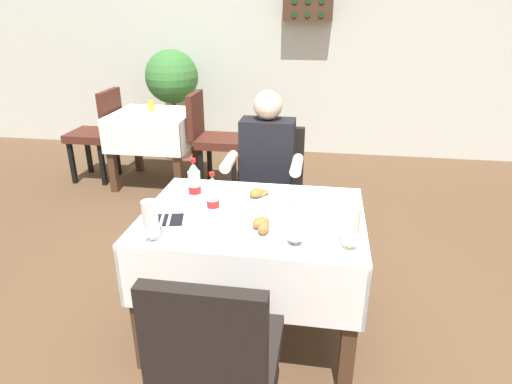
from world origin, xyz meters
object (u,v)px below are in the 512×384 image
napkin_cutlery_set (166,220)px  plate_far_diner (260,194)px  seated_diner_far (266,174)px  background_chair_right (211,134)px  background_chair_left (99,130)px  chair_near_camera_side (217,358)px  main_dining_table (253,242)px  wall_bottle_rack (308,1)px  beer_glass_right (351,228)px  potted_plant_corner (173,87)px  plate_near_camera (259,227)px  cola_bottle_secondary (194,184)px  cola_bottle_primary (213,198)px  beer_glass_left (296,222)px  beer_glass_middle (150,220)px  background_table_tumbler (151,106)px  chair_far_diner_seat (272,189)px  background_dining_table (154,132)px

napkin_cutlery_set → plate_far_diner: bearing=40.9°
seated_diner_far → background_chair_right: 1.64m
background_chair_left → napkin_cutlery_set: bearing=-55.5°
chair_near_camera_side → background_chair_left: 3.59m
main_dining_table → wall_bottle_rack: 3.58m
beer_glass_right → wall_bottle_rack: 3.81m
beer_glass_right → potted_plant_corner: size_ratio=0.16×
plate_near_camera → napkin_cutlery_set: size_ratio=1.28×
plate_far_diner → background_chair_right: (-0.79, 1.94, -0.22)m
plate_near_camera → cola_bottle_secondary: bearing=146.1°
seated_diner_far → potted_plant_corner: 2.76m
chair_near_camera_side → cola_bottle_primary: 0.83m
chair_near_camera_side → beer_glass_left: beer_glass_left is taller
beer_glass_left → background_chair_left: 3.34m
cola_bottle_primary → napkin_cutlery_set: (-0.23, -0.08, -0.10)m
beer_glass_middle → potted_plant_corner: bearing=107.4°
background_chair_left → background_chair_right: bearing=0.0°
main_dining_table → potted_plant_corner: size_ratio=0.89×
main_dining_table → plate_near_camera: (0.06, -0.19, 0.19)m
plate_near_camera → cola_bottle_primary: 0.29m
cola_bottle_primary → cola_bottle_secondary: size_ratio=0.95×
beer_glass_left → beer_glass_middle: beer_glass_left is taller
main_dining_table → plate_near_camera: size_ratio=4.59×
beer_glass_right → background_table_tumbler: size_ratio=1.85×
background_chair_right → beer_glass_right: bearing=-62.6°
background_chair_left → beer_glass_left: bearing=-47.5°
napkin_cutlery_set → potted_plant_corner: 3.38m
chair_far_diner_seat → beer_glass_right: bearing=-66.6°
cola_bottle_secondary → background_dining_table: size_ratio=0.32×
background_dining_table → beer_glass_left: bearing=-56.3°
chair_near_camera_side → plate_near_camera: 0.68m
beer_glass_middle → cola_bottle_secondary: 0.45m
plate_near_camera → beer_glass_middle: beer_glass_middle is taller
chair_far_diner_seat → beer_glass_middle: 1.29m
chair_near_camera_side → chair_far_diner_seat: bearing=90.0°
beer_glass_left → beer_glass_right: (0.24, -0.00, -0.01)m
chair_near_camera_side → napkin_cutlery_set: bearing=122.2°
main_dining_table → background_chair_right: background_chair_right is taller
beer_glass_middle → chair_far_diner_seat: bearing=70.9°
napkin_cutlery_set → wall_bottle_rack: bearing=81.9°
beer_glass_left → beer_glass_right: 0.24m
plate_near_camera → background_table_tumbler: background_table_tumbler is taller
plate_near_camera → background_table_tumbler: bearing=121.7°
beer_glass_right → background_chair_right: bearing=117.4°
cola_bottle_secondary → background_dining_table: (-1.06, 2.08, -0.32)m
chair_near_camera_side → napkin_cutlery_set: chair_near_camera_side is taller
background_dining_table → background_chair_right: 0.61m
napkin_cutlery_set → chair_far_diner_seat: bearing=66.6°
plate_near_camera → beer_glass_right: size_ratio=1.23×
chair_far_diner_seat → beer_glass_left: beer_glass_left is taller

